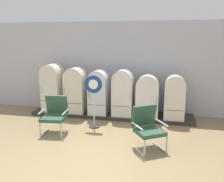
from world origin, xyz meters
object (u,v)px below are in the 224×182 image
object	(u,v)px
refrigerator_1	(76,89)
armchair_left	(55,113)
refrigerator_0	(53,86)
refrigerator_2	(99,91)
armchair_right	(147,126)
sign_stand	(94,101)
refrigerator_5	(175,95)
refrigerator_4	(147,95)
refrigerator_3	(123,91)

from	to	relation	value
refrigerator_1	armchair_left	world-z (taller)	refrigerator_1
refrigerator_0	armchair_left	size ratio (longest dim) A/B	1.57
refrigerator_2	armchair_right	size ratio (longest dim) A/B	1.42
sign_stand	armchair_right	bearing A→B (deg)	-33.60
refrigerator_0	refrigerator_5	size ratio (longest dim) A/B	1.18
refrigerator_2	armchair_left	bearing A→B (deg)	-116.82
refrigerator_4	refrigerator_2	bearing A→B (deg)	-179.90
refrigerator_3	refrigerator_5	distance (m)	1.63
refrigerator_0	sign_stand	xyz separation A→B (m)	(1.77, -1.04, -0.16)
refrigerator_1	refrigerator_4	size ratio (longest dim) A/B	1.12
refrigerator_0	armchair_right	bearing A→B (deg)	-31.91
refrigerator_4	refrigerator_3	bearing A→B (deg)	178.40
refrigerator_2	armchair_right	bearing A→B (deg)	-50.05
refrigerator_2	refrigerator_5	size ratio (longest dim) A/B	1.06
refrigerator_4	armchair_left	size ratio (longest dim) A/B	1.32
refrigerator_0	armchair_left	world-z (taller)	refrigerator_0
sign_stand	refrigerator_0	bearing A→B (deg)	149.71
sign_stand	refrigerator_3	bearing A→B (deg)	56.49
refrigerator_3	sign_stand	distance (m)	1.25
refrigerator_5	sign_stand	bearing A→B (deg)	-155.61
refrigerator_2	sign_stand	world-z (taller)	refrigerator_2
refrigerator_3	refrigerator_5	size ratio (longest dim) A/B	1.09
refrigerator_0	refrigerator_1	world-z (taller)	refrigerator_0
refrigerator_2	refrigerator_4	xyz separation A→B (m)	(1.61, 0.00, -0.07)
refrigerator_2	refrigerator_3	xyz separation A→B (m)	(0.81, 0.02, 0.02)
refrigerator_0	refrigerator_3	size ratio (longest dim) A/B	1.09
refrigerator_2	refrigerator_5	distance (m)	2.44
armchair_right	sign_stand	world-z (taller)	sign_stand
refrigerator_5	refrigerator_1	bearing A→B (deg)	-179.26
refrigerator_3	armchair_right	xyz separation A→B (m)	(0.95, -2.12, -0.35)
refrigerator_0	refrigerator_4	size ratio (longest dim) A/B	1.19
refrigerator_3	sign_stand	size ratio (longest dim) A/B	0.96
armchair_left	armchair_right	world-z (taller)	same
refrigerator_0	refrigerator_2	world-z (taller)	refrigerator_0
refrigerator_2	refrigerator_3	world-z (taller)	refrigerator_3
refrigerator_4	refrigerator_0	bearing A→B (deg)	179.66
refrigerator_3	refrigerator_4	bearing A→B (deg)	-1.60
refrigerator_2	refrigerator_4	bearing A→B (deg)	0.10
armchair_right	refrigerator_0	bearing A→B (deg)	148.09
refrigerator_0	armchair_right	distance (m)	4.03
armchair_right	refrigerator_1	bearing A→B (deg)	140.75
refrigerator_0	refrigerator_4	world-z (taller)	refrigerator_0
refrigerator_0	sign_stand	distance (m)	2.06
armchair_right	refrigerator_5	bearing A→B (deg)	72.26
refrigerator_2	refrigerator_1	bearing A→B (deg)	-179.65
armchair_left	armchair_right	distance (m)	2.62
refrigerator_0	refrigerator_1	size ratio (longest dim) A/B	1.06
armchair_left	refrigerator_0	bearing A→B (deg)	116.79
refrigerator_3	armchair_left	bearing A→B (deg)	-134.75
refrigerator_1	refrigerator_3	bearing A→B (deg)	1.06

